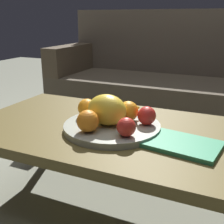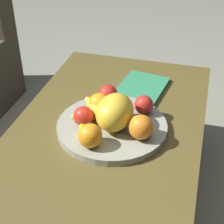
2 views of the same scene
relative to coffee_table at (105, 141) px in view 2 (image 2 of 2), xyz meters
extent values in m
plane|color=gray|center=(0.00, 0.00, -0.37)|extent=(8.00, 8.00, 0.00)
cube|color=brown|center=(0.00, 0.00, 0.02)|extent=(1.19, 0.67, 0.04)
cylinder|color=brown|center=(0.56, -0.30, -0.18)|extent=(0.05, 0.05, 0.37)
cylinder|color=brown|center=(0.56, 0.30, -0.18)|extent=(0.05, 0.05, 0.37)
cylinder|color=#999F8E|center=(0.02, -0.02, 0.05)|extent=(0.39, 0.39, 0.03)
ellipsoid|color=yellow|center=(0.01, -0.04, 0.13)|extent=(0.17, 0.14, 0.12)
sphere|color=orange|center=(0.07, 0.04, 0.11)|extent=(0.08, 0.08, 0.08)
sphere|color=orange|center=(-0.11, 0.01, 0.11)|extent=(0.08, 0.08, 0.08)
sphere|color=orange|center=(-0.03, -0.13, 0.11)|extent=(0.08, 0.08, 0.08)
sphere|color=red|center=(0.12, -0.11, 0.10)|extent=(0.07, 0.07, 0.07)
sphere|color=red|center=(-0.01, 0.07, 0.10)|extent=(0.07, 0.07, 0.07)
sphere|color=red|center=(0.15, 0.03, 0.10)|extent=(0.07, 0.07, 0.07)
ellipsoid|color=yellow|center=(0.03, 0.06, 0.08)|extent=(0.09, 0.15, 0.03)
ellipsoid|color=yellow|center=(0.02, 0.06, 0.08)|extent=(0.15, 0.05, 0.03)
ellipsoid|color=yellow|center=(0.04, 0.05, 0.11)|extent=(0.14, 0.12, 0.03)
cube|color=#348E5F|center=(0.31, -0.07, 0.05)|extent=(0.27, 0.21, 0.02)
camera|label=1|loc=(0.46, -1.01, 0.47)|focal=46.06mm
camera|label=2|loc=(-0.96, -0.29, 0.81)|focal=57.82mm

